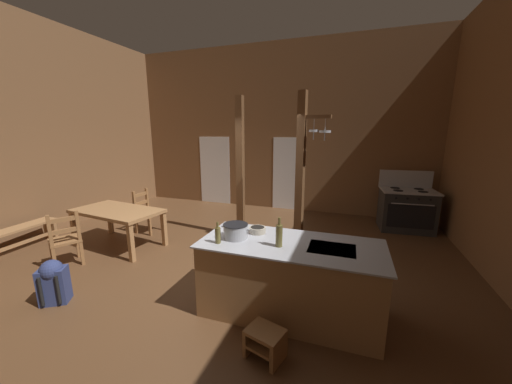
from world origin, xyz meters
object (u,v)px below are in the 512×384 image
Objects in this scene: kitchen_island at (290,278)px; mixing_bowl_on_counter at (257,230)px; step_stool at (265,341)px; ladderback_chair_near_window at (147,212)px; backpack at (53,280)px; stockpot_on_counter at (236,231)px; bench_along_left_wall at (8,237)px; bottle_tall_on_counter at (279,235)px; stove_range at (406,209)px; ladderback_chair_by_post at (65,240)px; dining_table at (117,214)px; bottle_short_on_counter at (218,235)px.

mixing_bowl_on_counter is at bearing 158.28° from kitchen_island.
step_stool is 4.39m from ladderback_chair_near_window.
backpack is at bearing -164.68° from kitchen_island.
stockpot_on_counter is at bearing -31.85° from ladderback_chair_near_window.
step_stool is at bearing -49.34° from stockpot_on_counter.
bench_along_left_wall is at bearing 160.95° from backpack.
step_stool is at bearing -86.78° from bottle_tall_on_counter.
stockpot_on_counter is (-0.61, 0.71, 0.83)m from step_stool.
stove_range is 8.10m from bench_along_left_wall.
backpack is (-2.89, -0.04, 0.14)m from step_stool.
ladderback_chair_by_post is 0.56× the size of bench_along_left_wall.
dining_table is at bearing 165.46° from kitchen_island.
backpack reaches higher than bench_along_left_wall.
ladderback_chair_by_post is at bearing -179.95° from kitchen_island.
stove_range is 4.46m from bottle_tall_on_counter.
mixing_bowl_on_counter is (-0.41, 0.97, 0.78)m from step_stool.
bench_along_left_wall is (-5.26, -0.02, -0.15)m from kitchen_island.
backpack is at bearing -166.13° from bottle_short_on_counter.
kitchen_island is 5.73× the size of stockpot_on_counter.
backpack is (-2.96, -0.81, -0.15)m from kitchen_island.
kitchen_island is 1.64× the size of stove_range.
bottle_short_on_counter is at bearing -36.02° from ladderback_chair_near_window.
ladderback_chair_by_post reaches higher than backpack.
bottle_short_on_counter is (-0.74, 0.49, 0.85)m from step_stool.
bottle_tall_on_counter is at bearing -116.58° from stove_range.
bench_along_left_wall is (-7.13, -3.83, -0.17)m from stove_range.
ladderback_chair_by_post is at bearing 135.79° from backpack.
stockpot_on_counter is at bearing -0.63° from bench_along_left_wall.
mixing_bowl_on_counter reaches higher than ladderback_chair_near_window.
bottle_short_on_counter reaches higher than step_stool.
stove_range is at bearing 56.73° from bottle_short_on_counter.
stockpot_on_counter is at bearing -123.34° from stove_range.
stove_range is at bearing 20.35° from ladderback_chair_near_window.
mixing_bowl_on_counter is at bearing 3.40° from ladderback_chair_by_post.
stove_range is at bearing 28.23° from bench_along_left_wall.
bench_along_left_wall is at bearing 178.61° from bottle_tall_on_counter.
ladderback_chair_near_window is (-5.51, -2.04, -0.03)m from stove_range.
ladderback_chair_by_post is at bearing 168.27° from step_stool.
backpack is (0.64, -1.75, -0.34)m from dining_table.
backpack is 3.02m from bottle_tall_on_counter.
dining_table is at bearing 166.62° from mixing_bowl_on_counter.
ladderback_chair_near_window reaches higher than kitchen_island.
kitchen_island reaches higher than bench_along_left_wall.
ladderback_chair_by_post is 1.48m from bench_along_left_wall.
dining_table reaches higher than bench_along_left_wall.
step_stool is 3.95m from dining_table.
stockpot_on_counter is (3.11, -0.06, 0.56)m from ladderback_chair_by_post.
backpack is 2.75m from mixing_bowl_on_counter.
dining_table is 8.31× the size of mixing_bowl_on_counter.
backpack is at bearing -166.79° from bottle_tall_on_counter.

